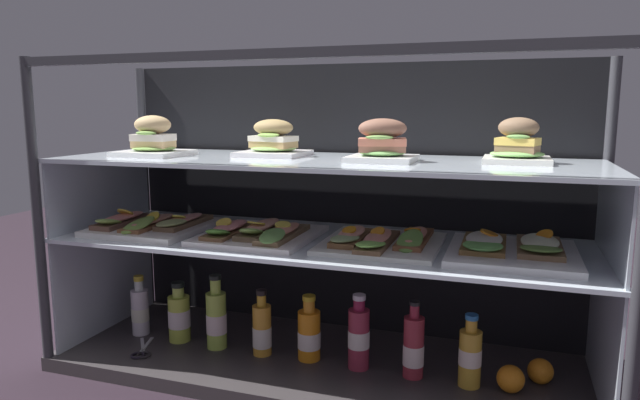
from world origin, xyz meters
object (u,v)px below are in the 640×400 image
Objects in this scene: orange_fruit_beside_bottles at (540,371)px; juice_bottle_back_right at (414,347)px; juice_bottle_near_post at (140,310)px; juice_bottle_tucked_behind at (216,319)px; plated_roll_sandwich_mid_right at (517,146)px; juice_bottle_front_fourth at (359,337)px; plated_roll_sandwich_far_left at (273,142)px; open_sandwich_tray_far_left at (258,233)px; plated_roll_sandwich_far_right at (153,141)px; open_sandwich_tray_center at (381,240)px; juice_bottle_front_right_end at (262,330)px; orange_fruit_near_left_post at (511,379)px; open_sandwich_tray_right_of_center at (512,249)px; juice_bottle_front_left_end at (179,316)px; juice_bottle_front_second at (309,334)px; kitchen_scissors at (142,353)px; open_sandwich_tray_near_left_corner at (152,224)px; plated_roll_sandwich_mid_left at (382,144)px; juice_bottle_front_middle at (470,356)px.

juice_bottle_back_right is at bearing -168.05° from orange_fruit_beside_bottles.
juice_bottle_tucked_behind is (0.29, -0.02, 0.01)m from juice_bottle_near_post.
plated_roll_sandwich_mid_right is 0.78× the size of juice_bottle_front_fourth.
plated_roll_sandwich_far_left is 0.83× the size of juice_bottle_tucked_behind.
open_sandwich_tray_far_left is at bearing -170.48° from plated_roll_sandwich_mid_right.
juice_bottle_near_post is at bearing 178.94° from juice_bottle_front_fourth.
juice_bottle_front_fourth is at bearing 0.97° from plated_roll_sandwich_far_right.
plated_roll_sandwich_far_right reaches higher than orange_fruit_beside_bottles.
open_sandwich_tray_center is 5.16× the size of orange_fruit_beside_bottles.
open_sandwich_tray_far_left is 0.96× the size of open_sandwich_tray_center.
orange_fruit_near_left_post is (0.72, -0.00, -0.04)m from juice_bottle_front_right_end.
orange_fruit_near_left_post reaches higher than orange_fruit_beside_bottles.
juice_bottle_front_left_end is (-1.00, -0.00, -0.30)m from open_sandwich_tray_right_of_center.
plated_roll_sandwich_far_left is 0.63m from juice_bottle_front_fourth.
orange_fruit_near_left_post is at bearing -1.89° from juice_bottle_front_second.
open_sandwich_tray_right_of_center is 2.11× the size of kitchen_scissors.
open_sandwich_tray_near_left_corner is at bearing -161.43° from juice_bottle_front_left_end.
plated_roll_sandwich_mid_left reaches higher than open_sandwich_tray_right_of_center.
juice_bottle_front_fourth reaches higher than juice_bottle_back_right.
plated_roll_sandwich_far_right reaches higher than plated_roll_sandwich_far_left.
juice_bottle_front_left_end is at bearing -179.74° from open_sandwich_tray_right_of_center.
kitchen_scissors is at bearing -170.60° from orange_fruit_beside_bottles.
plated_roll_sandwich_far_right is 0.98× the size of juice_bottle_front_second.
plated_roll_sandwich_mid_left is 0.93× the size of juice_bottle_front_left_end.
juice_bottle_front_second is at bearing 177.57° from juice_bottle_back_right.
juice_bottle_front_left_end is at bearing -176.83° from orange_fruit_beside_bottles.
plated_roll_sandwich_far_right is 0.88× the size of juice_bottle_front_fourth.
open_sandwich_tray_center is 2.21× the size of kitchen_scissors.
juice_bottle_tucked_behind reaches higher than kitchen_scissors.
juice_bottle_front_fourth is (0.66, 0.02, -0.29)m from open_sandwich_tray_near_left_corner.
plated_roll_sandwich_mid_right is 0.61m from orange_fruit_near_left_post.
open_sandwich_tray_far_left is 1.55× the size of juice_bottle_front_fourth.
open_sandwich_tray_right_of_center is at bearing -1.92° from plated_roll_sandwich_mid_left.
plated_roll_sandwich_mid_left reaches higher than juice_bottle_front_middle.
juice_bottle_front_left_end is 2.68× the size of orange_fruit_near_left_post.
open_sandwich_tray_far_left reaches higher than kitchen_scissors.
plated_roll_sandwich_far_right is at bearing -177.61° from juice_bottle_front_second.
open_sandwich_tray_far_left is 1.46× the size of juice_bottle_tucked_behind.
plated_roll_sandwich_far_right is 1.00× the size of plated_roll_sandwich_far_left.
open_sandwich_tray_near_left_corner is 1.69× the size of juice_bottle_front_middle.
juice_bottle_front_second is 1.22× the size of kitchen_scissors.
plated_roll_sandwich_mid_right is 0.57m from juice_bottle_front_middle.
juice_bottle_back_right is 1.09× the size of juice_bottle_front_middle.
open_sandwich_tray_center is 1.77× the size of juice_bottle_front_middle.
open_sandwich_tray_center is 4.92× the size of orange_fruit_near_left_post.
juice_bottle_front_right_end is 1.01× the size of juice_bottle_front_middle.
juice_bottle_front_fourth is at bearing 10.62° from kitchen_scissors.
juice_bottle_front_middle reaches higher than kitchen_scissors.
juice_bottle_near_post is at bearing 179.88° from open_sandwich_tray_right_of_center.
open_sandwich_tray_right_of_center is at bearing 123.48° from orange_fruit_near_left_post.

